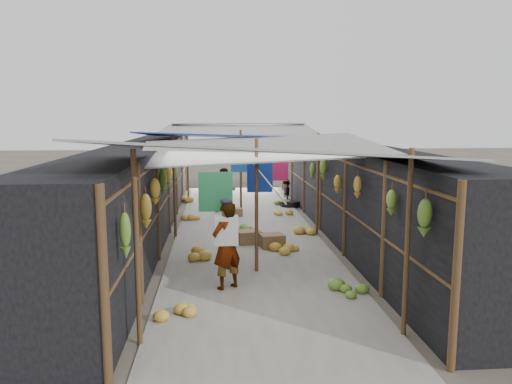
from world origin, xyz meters
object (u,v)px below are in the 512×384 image
object	(u,v)px
shopper_blue	(225,191)
vendor_seated	(287,191)
vendor_elderly	(227,246)
black_basin	(290,204)
crate_near	(249,237)

from	to	relation	value
shopper_blue	vendor_seated	distance (m)	2.81
vendor_elderly	shopper_blue	bearing A→B (deg)	-124.36
black_basin	vendor_seated	distance (m)	0.86
shopper_blue	crate_near	bearing A→B (deg)	-72.41
crate_near	vendor_elderly	world-z (taller)	vendor_elderly
vendor_elderly	crate_near	bearing A→B (deg)	-134.34
black_basin	vendor_elderly	distance (m)	8.30
crate_near	black_basin	world-z (taller)	crate_near
crate_near	shopper_blue	size ratio (longest dim) A/B	0.38
black_basin	shopper_blue	bearing A→B (deg)	-157.17
vendor_elderly	vendor_seated	xyz separation A→B (m)	(2.30, 8.76, -0.38)
crate_near	vendor_elderly	bearing A→B (deg)	-112.50
crate_near	shopper_blue	distance (m)	4.00
vendor_elderly	vendor_seated	world-z (taller)	vendor_elderly
crate_near	vendor_elderly	distance (m)	3.21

